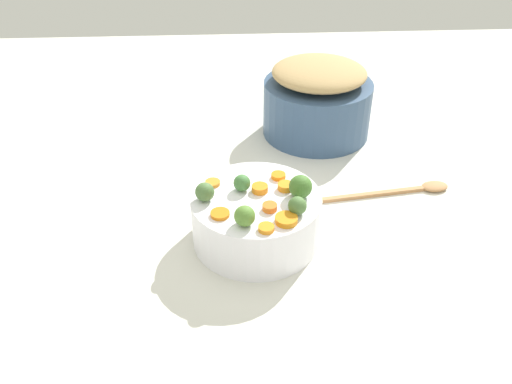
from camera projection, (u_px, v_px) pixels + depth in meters
name	position (u px, v px, depth m)	size (l,w,h in m)	color
tabletop	(249.00, 247.00, 0.97)	(2.40, 2.40, 0.02)	silver
serving_bowl_carrots	(256.00, 218.00, 0.95)	(0.23, 0.23, 0.10)	white
metal_pot	(317.00, 108.00, 1.28)	(0.26, 0.26, 0.13)	#355073
stuffing_mound	(319.00, 73.00, 1.22)	(0.22, 0.22, 0.05)	tan
carrot_slice_0	(270.00, 207.00, 0.89)	(0.03, 0.03, 0.01)	orange
carrot_slice_1	(285.00, 186.00, 0.94)	(0.03, 0.03, 0.01)	orange
carrot_slice_2	(266.00, 228.00, 0.84)	(0.03, 0.03, 0.01)	orange
carrot_slice_3	(220.00, 214.00, 0.87)	(0.03, 0.03, 0.01)	orange
carrot_slice_4	(260.00, 189.00, 0.93)	(0.03, 0.03, 0.01)	orange
carrot_slice_5	(213.00, 183.00, 0.95)	(0.03, 0.03, 0.01)	orange
carrot_slice_6	(286.00, 220.00, 0.86)	(0.04, 0.04, 0.01)	orange
carrot_slice_7	(278.00, 176.00, 0.97)	(0.03, 0.03, 0.01)	orange
brussels_sprout_0	(297.00, 206.00, 0.87)	(0.03, 0.03, 0.03)	#4A7038
brussels_sprout_1	(245.00, 216.00, 0.85)	(0.04, 0.04, 0.04)	#568332
brussels_sprout_2	(242.00, 183.00, 0.93)	(0.03, 0.03, 0.03)	#43783C
brussels_sprout_3	(301.00, 187.00, 0.91)	(0.04, 0.04, 0.04)	#42712B
brussels_sprout_4	(205.00, 192.00, 0.90)	(0.03, 0.03, 0.03)	#4D713C
wooden_spoon	(403.00, 190.00, 1.10)	(0.07, 0.32, 0.01)	tan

